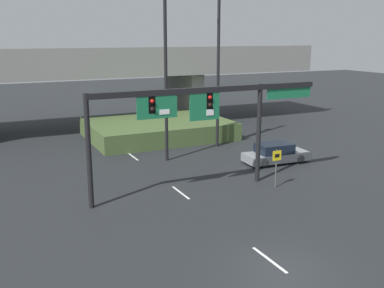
{
  "coord_description": "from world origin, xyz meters",
  "views": [
    {
      "loc": [
        -10.1,
        -12.95,
        8.98
      ],
      "look_at": [
        0.0,
        8.31,
        3.28
      ],
      "focal_mm": 42.0,
      "sensor_mm": 36.0,
      "label": 1
    }
  ],
  "objects_px": {
    "highway_light_pole_far": "(165,43)",
    "parked_sedan_near_right": "(276,154)",
    "signal_gantry": "(200,108)",
    "speed_limit_sign": "(276,163)",
    "highway_light_pole_near": "(218,67)"
  },
  "relations": [
    {
      "from": "highway_light_pole_far",
      "to": "parked_sedan_near_right",
      "type": "bearing_deg",
      "value": -29.83
    },
    {
      "from": "signal_gantry",
      "to": "highway_light_pole_far",
      "type": "distance_m",
      "value": 7.89
    },
    {
      "from": "signal_gantry",
      "to": "speed_limit_sign",
      "type": "xyz_separation_m",
      "value": [
        4.4,
        -1.51,
        -3.39
      ]
    },
    {
      "from": "highway_light_pole_near",
      "to": "highway_light_pole_far",
      "type": "xyz_separation_m",
      "value": [
        -5.43,
        -2.21,
        2.0
      ]
    },
    {
      "from": "speed_limit_sign",
      "to": "parked_sedan_near_right",
      "type": "bearing_deg",
      "value": 54.47
    },
    {
      "from": "highway_light_pole_far",
      "to": "parked_sedan_near_right",
      "type": "relative_size",
      "value": 3.32
    },
    {
      "from": "highway_light_pole_near",
      "to": "parked_sedan_near_right",
      "type": "height_order",
      "value": "highway_light_pole_near"
    },
    {
      "from": "speed_limit_sign",
      "to": "highway_light_pole_near",
      "type": "distance_m",
      "value": 11.94
    },
    {
      "from": "signal_gantry",
      "to": "parked_sedan_near_right",
      "type": "distance_m",
      "value": 9.27
    },
    {
      "from": "highway_light_pole_near",
      "to": "parked_sedan_near_right",
      "type": "bearing_deg",
      "value": -76.69
    },
    {
      "from": "signal_gantry",
      "to": "highway_light_pole_far",
      "type": "relative_size",
      "value": 0.89
    },
    {
      "from": "speed_limit_sign",
      "to": "highway_light_pole_far",
      "type": "bearing_deg",
      "value": 113.12
    },
    {
      "from": "highway_light_pole_near",
      "to": "highway_light_pole_far",
      "type": "height_order",
      "value": "highway_light_pole_far"
    },
    {
      "from": "speed_limit_sign",
      "to": "highway_light_pole_far",
      "type": "relative_size",
      "value": 0.15
    },
    {
      "from": "parked_sedan_near_right",
      "to": "highway_light_pole_near",
      "type": "bearing_deg",
      "value": 106.94
    }
  ]
}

